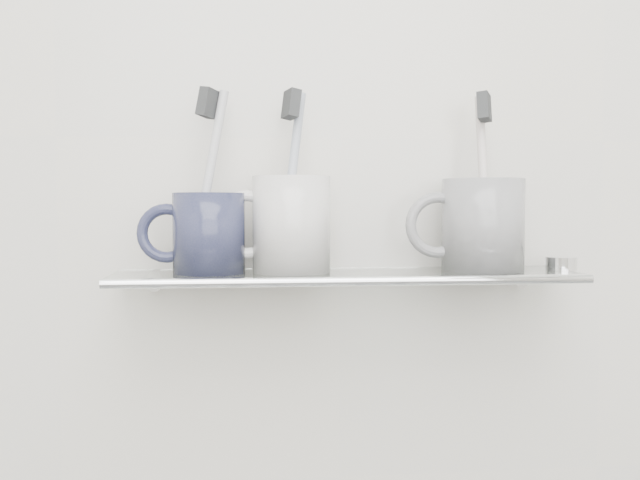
{
  "coord_description": "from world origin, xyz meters",
  "views": [
    {
      "loc": [
        -0.11,
        0.27,
        1.17
      ],
      "look_at": [
        -0.03,
        1.04,
        1.14
      ],
      "focal_mm": 40.0,
      "sensor_mm": 36.0,
      "label": 1
    }
  ],
  "objects": [
    {
      "name": "wall_back",
      "position": [
        0.0,
        1.1,
        1.25
      ],
      "size": [
        2.5,
        0.0,
        2.5
      ],
      "primitive_type": "plane",
      "rotation": [
        1.57,
        0.0,
        0.0
      ],
      "color": "beige",
      "rests_on": "ground"
    },
    {
      "name": "shelf_glass",
      "position": [
        0.0,
        1.04,
        1.1
      ],
      "size": [
        0.5,
        0.12,
        0.01
      ],
      "primitive_type": "cube",
      "color": "silver",
      "rests_on": "wall_back"
    },
    {
      "name": "shelf_rail",
      "position": [
        0.0,
        0.98,
        1.1
      ],
      "size": [
        0.5,
        0.01,
        0.01
      ],
      "primitive_type": "cylinder",
      "rotation": [
        0.0,
        1.57,
        0.0
      ],
      "color": "silver",
      "rests_on": "shelf_glass"
    },
    {
      "name": "bracket_left",
      "position": [
        -0.21,
        1.09,
        1.09
      ],
      "size": [
        0.02,
        0.03,
        0.02
      ],
      "primitive_type": "cylinder",
      "rotation": [
        1.57,
        0.0,
        0.0
      ],
      "color": "silver",
      "rests_on": "wall_back"
    },
    {
      "name": "bracket_right",
      "position": [
        0.21,
        1.09,
        1.09
      ],
      "size": [
        0.02,
        0.03,
        0.02
      ],
      "primitive_type": "cylinder",
      "rotation": [
        1.57,
        0.0,
        0.0
      ],
      "color": "silver",
      "rests_on": "wall_back"
    },
    {
      "name": "mug_left",
      "position": [
        -0.15,
        1.04,
        1.14
      ],
      "size": [
        0.1,
        0.1,
        0.09
      ],
      "primitive_type": "cylinder",
      "rotation": [
        0.0,
        0.0,
        -0.36
      ],
      "color": "#1C203C",
      "rests_on": "shelf_glass"
    },
    {
      "name": "mug_left_handle",
      "position": [
        -0.19,
        1.04,
        1.14
      ],
      "size": [
        0.06,
        0.01,
        0.06
      ],
      "primitive_type": "torus",
      "rotation": [
        1.57,
        0.0,
        0.0
      ],
      "color": "#1C203C",
      "rests_on": "mug_left"
    },
    {
      "name": "toothbrush_left",
      "position": [
        -0.15,
        1.04,
        1.2
      ],
      "size": [
        0.05,
        0.02,
        0.19
      ],
      "primitive_type": "cylinder",
      "rotation": [
        -0.13,
        0.14,
        -0.58
      ],
      "color": "silver",
      "rests_on": "mug_left"
    },
    {
      "name": "bristles_left",
      "position": [
        -0.15,
        1.04,
        1.28
      ],
      "size": [
        0.03,
        0.03,
        0.03
      ],
      "primitive_type": "cube",
      "rotation": [
        -0.13,
        0.14,
        -0.58
      ],
      "color": "#2C2D2F",
      "rests_on": "toothbrush_left"
    },
    {
      "name": "mug_center",
      "position": [
        -0.06,
        1.04,
        1.15
      ],
      "size": [
        0.11,
        0.11,
        0.1
      ],
      "primitive_type": "cylinder",
      "rotation": [
        0.0,
        0.0,
        -0.32
      ],
      "color": "white",
      "rests_on": "shelf_glass"
    },
    {
      "name": "mug_center_handle",
      "position": [
        -0.11,
        1.04,
        1.15
      ],
      "size": [
        0.07,
        0.01,
        0.07
      ],
      "primitive_type": "torus",
      "rotation": [
        1.57,
        0.0,
        0.0
      ],
      "color": "white",
      "rests_on": "mug_center"
    },
    {
      "name": "toothbrush_center",
      "position": [
        -0.06,
        1.04,
        1.2
      ],
      "size": [
        0.04,
        0.04,
        0.19
      ],
      "primitive_type": "cylinder",
      "rotation": [
        -0.08,
        0.17,
        0.35
      ],
      "color": "#8C9AB1",
      "rests_on": "mug_center"
    },
    {
      "name": "bristles_center",
      "position": [
        -0.06,
        1.04,
        1.28
      ],
      "size": [
        0.02,
        0.03,
        0.03
      ],
      "primitive_type": "cube",
      "rotation": [
        -0.08,
        0.17,
        0.35
      ],
      "color": "#2C2D2F",
      "rests_on": "toothbrush_center"
    },
    {
      "name": "mug_right",
      "position": [
        0.15,
        1.04,
        1.15
      ],
      "size": [
        0.11,
        0.11,
        0.1
      ],
      "primitive_type": "cylinder",
      "rotation": [
        0.0,
        0.0,
        -0.31
      ],
      "color": "silver",
      "rests_on": "shelf_glass"
    },
    {
      "name": "mug_right_handle",
      "position": [
        0.1,
        1.04,
        1.15
      ],
      "size": [
        0.07,
        0.01,
        0.07
      ],
      "primitive_type": "torus",
      "rotation": [
        1.57,
        0.0,
        0.0
      ],
      "color": "silver",
      "rests_on": "mug_right"
    },
    {
      "name": "toothbrush_right",
      "position": [
        0.15,
        1.04,
        1.2
      ],
      "size": [
        0.01,
        0.05,
        0.19
      ],
      "primitive_type": "cylinder",
      "rotation": [
        -0.15,
        -0.09,
        -0.51
      ],
      "color": "beige",
      "rests_on": "mug_right"
    },
    {
      "name": "bristles_right",
      "position": [
        0.15,
        1.04,
        1.28
      ],
      "size": [
        0.02,
        0.03,
        0.03
      ],
      "primitive_type": "cube",
      "rotation": [
        -0.15,
        -0.09,
        -0.51
      ],
      "color": "#2C2D2F",
      "rests_on": "toothbrush_right"
    },
    {
      "name": "chrome_cap",
      "position": [
        0.24,
        1.04,
        1.11
      ],
      "size": [
        0.04,
        0.04,
        0.01
      ],
      "primitive_type": "cylinder",
      "color": "silver",
      "rests_on": "shelf_glass"
    }
  ]
}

